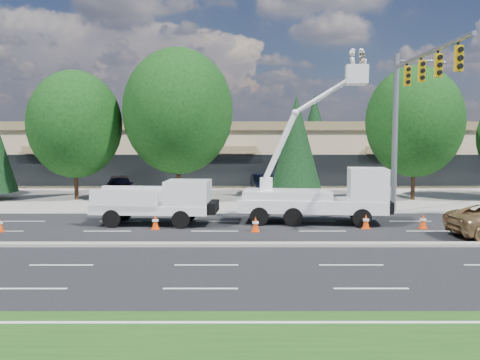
{
  "coord_description": "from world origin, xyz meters",
  "views": [
    {
      "loc": [
        1.14,
        -21.27,
        4.54
      ],
      "look_at": [
        1.17,
        3.13,
        2.4
      ],
      "focal_mm": 40.0,
      "sensor_mm": 36.0,
      "label": 1
    }
  ],
  "objects": [
    {
      "name": "ground",
      "position": [
        0.0,
        0.0,
        0.0
      ],
      "size": [
        140.0,
        140.0,
        0.0
      ],
      "primitive_type": "plane",
      "color": "black",
      "rests_on": "ground"
    },
    {
      "name": "traffic_cone_e",
      "position": [
        9.93,
        3.95,
        0.34
      ],
      "size": [
        0.4,
        0.4,
        0.7
      ],
      "color": "#E33C07",
      "rests_on": "ground"
    },
    {
      "name": "signal_mast",
      "position": [
        10.03,
        7.04,
        6.06
      ],
      "size": [
        2.76,
        10.16,
        9.0
      ],
      "color": "gray",
      "rests_on": "ground"
    },
    {
      "name": "traffic_cone_a",
      "position": [
        -9.96,
        3.14,
        0.34
      ],
      "size": [
        0.4,
        0.4,
        0.7
      ],
      "color": "#E33C07",
      "rests_on": "ground"
    },
    {
      "name": "road_median",
      "position": [
        0.0,
        0.0,
        0.06
      ],
      "size": [
        120.0,
        0.55,
        0.12
      ],
      "primitive_type": "cube",
      "color": "gray",
      "rests_on": "ground"
    },
    {
      "name": "tree_front_d",
      "position": [
        -3.0,
        15.0,
        6.02
      ],
      "size": [
        7.41,
        7.41,
        10.29
      ],
      "color": "#332114",
      "rests_on": "ground"
    },
    {
      "name": "tree_front_c",
      "position": [
        -10.0,
        15.0,
        5.14
      ],
      "size": [
        6.33,
        6.33,
        8.78
      ],
      "color": "#332114",
      "rests_on": "ground"
    },
    {
      "name": "tree_front_e",
      "position": [
        5.0,
        15.0,
        3.81
      ],
      "size": [
        3.6,
        3.6,
        7.1
      ],
      "color": "#332114",
      "rests_on": "ground"
    },
    {
      "name": "concrete_apron",
      "position": [
        0.0,
        20.0,
        0.01
      ],
      "size": [
        140.0,
        22.0,
        0.01
      ],
      "primitive_type": "cube",
      "color": "gray",
      "rests_on": "ground"
    },
    {
      "name": "utility_pickup",
      "position": [
        -2.8,
        5.05,
        0.91
      ],
      "size": [
        5.92,
        2.62,
        2.22
      ],
      "rotation": [
        0.0,
        0.0,
        -0.07
      ],
      "color": "white",
      "rests_on": "ground"
    },
    {
      "name": "traffic_cone_c",
      "position": [
        1.89,
        3.14,
        0.34
      ],
      "size": [
        0.4,
        0.4,
        0.7
      ],
      "color": "#E33C07",
      "rests_on": "ground"
    },
    {
      "name": "strip_mall",
      "position": [
        0.0,
        29.97,
        2.83
      ],
      "size": [
        50.4,
        15.4,
        5.5
      ],
      "color": "tan",
      "rests_on": "ground"
    },
    {
      "name": "tree_back_c",
      "position": [
        10.0,
        42.0,
        4.89
      ],
      "size": [
        4.62,
        4.62,
        9.11
      ],
      "color": "#332114",
      "rests_on": "ground"
    },
    {
      "name": "tree_front_f",
      "position": [
        13.0,
        15.0,
        5.32
      ],
      "size": [
        6.55,
        6.55,
        9.1
      ],
      "color": "#332114",
      "rests_on": "ground"
    },
    {
      "name": "traffic_cone_d",
      "position": [
        7.18,
        3.91,
        0.34
      ],
      "size": [
        0.4,
        0.4,
        0.7
      ],
      "color": "#E33C07",
      "rests_on": "ground"
    },
    {
      "name": "tree_back_b",
      "position": [
        -4.0,
        42.0,
        6.32
      ],
      "size": [
        5.97,
        5.97,
        11.77
      ],
      "color": "#332114",
      "rests_on": "ground"
    },
    {
      "name": "tree_back_d",
      "position": [
        22.0,
        42.0,
        5.29
      ],
      "size": [
        5.01,
        5.01,
        9.87
      ],
      "color": "#332114",
      "rests_on": "ground"
    },
    {
      "name": "parked_car_east",
      "position": [
        2.97,
        17.6,
        0.8
      ],
      "size": [
        2.04,
        4.95,
        1.6
      ],
      "primitive_type": "imported",
      "rotation": [
        0.0,
        0.0,
        0.07
      ],
      "color": "black",
      "rests_on": "ground"
    },
    {
      "name": "tree_back_a",
      "position": [
        -18.0,
        42.0,
        4.7
      ],
      "size": [
        4.44,
        4.44,
        8.76
      ],
      "color": "#332114",
      "rests_on": "ground"
    },
    {
      "name": "bucket_truck",
      "position": [
        5.49,
        5.42,
        1.85
      ],
      "size": [
        7.57,
        3.06,
        8.67
      ],
      "rotation": [
        0.0,
        0.0,
        -0.11
      ],
      "color": "white",
      "rests_on": "ground"
    },
    {
      "name": "parked_car_west",
      "position": [
        -7.49,
        17.1,
        0.78
      ],
      "size": [
        2.95,
        4.87,
        1.55
      ],
      "primitive_type": "imported",
      "rotation": [
        0.0,
        0.0,
        0.26
      ],
      "color": "black",
      "rests_on": "ground"
    },
    {
      "name": "traffic_cone_b",
      "position": [
        -2.84,
        3.75,
        0.34
      ],
      "size": [
        0.4,
        0.4,
        0.7
      ],
      "color": "#E33C07",
      "rests_on": "ground"
    }
  ]
}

